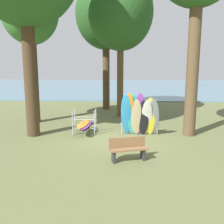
# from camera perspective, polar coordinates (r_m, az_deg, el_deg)

# --- Properties ---
(ground_plane) EXTENTS (80.00, 80.00, 0.00)m
(ground_plane) POSITION_cam_1_polar(r_m,az_deg,el_deg) (11.76, -0.14, -6.43)
(ground_plane) COLOR #60663D
(lake_water) EXTENTS (80.00, 36.00, 0.10)m
(lake_water) POSITION_cam_1_polar(r_m,az_deg,el_deg) (42.09, 2.29, 5.90)
(lake_water) COLOR slate
(lake_water) RESTS_ON ground
(tree_mid_behind) EXTENTS (4.23, 4.23, 9.26)m
(tree_mid_behind) POSITION_cam_1_polar(r_m,az_deg,el_deg) (17.37, 1.97, 21.64)
(tree_mid_behind) COLOR brown
(tree_mid_behind) RESTS_ON ground
(tree_far_left_back) EXTENTS (4.57, 4.57, 9.89)m
(tree_far_left_back) POSITION_cam_1_polar(r_m,az_deg,el_deg) (20.16, -1.42, 21.29)
(tree_far_left_back) COLOR #4C3823
(tree_far_left_back) RESTS_ON ground
(tree_far_right_back) EXTENTS (3.29, 3.29, 8.41)m
(tree_far_right_back) POSITION_cam_1_polar(r_m,az_deg,el_deg) (16.04, -18.28, 20.55)
(tree_far_right_back) COLOR #4C3823
(tree_far_right_back) RESTS_ON ground
(leaning_board_pile) EXTENTS (1.96, 0.95, 2.20)m
(leaning_board_pile) POSITION_cam_1_polar(r_m,az_deg,el_deg) (12.25, 6.32, -0.94)
(leaning_board_pile) COLOR #2D8ED1
(leaning_board_pile) RESTS_ON ground
(board_storage_rack) EXTENTS (1.15, 2.12, 1.25)m
(board_storage_rack) POSITION_cam_1_polar(r_m,az_deg,el_deg) (12.84, -6.24, -2.86)
(board_storage_rack) COLOR #9EA0A5
(board_storage_rack) RESTS_ON ground
(park_bench) EXTENTS (1.46, 0.80, 0.85)m
(park_bench) POSITION_cam_1_polar(r_m,az_deg,el_deg) (9.22, 3.68, -8.33)
(park_bench) COLOR #2D2D33
(park_bench) RESTS_ON ground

